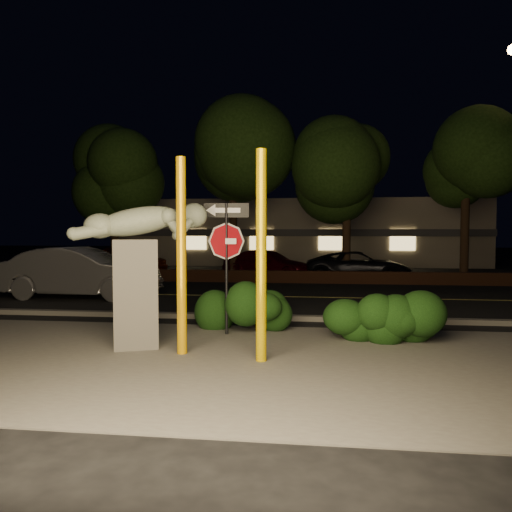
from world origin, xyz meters
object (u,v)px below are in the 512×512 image
(signpost, at_px, (226,242))
(silver_sedan, at_px, (81,273))
(parked_car_red, at_px, (128,259))
(sculpture, at_px, (138,258))
(parked_car_darkred, at_px, (268,264))
(yellow_pole_right, at_px, (261,257))
(parked_car_dark, at_px, (358,266))
(yellow_pole_left, at_px, (181,257))

(signpost, relative_size, silver_sedan, 0.55)
(silver_sedan, bearing_deg, parked_car_red, 12.55)
(sculpture, bearing_deg, parked_car_darkred, 64.82)
(silver_sedan, bearing_deg, yellow_pole_right, -136.40)
(parked_car_dark, bearing_deg, silver_sedan, 129.07)
(yellow_pole_left, xyz_separation_m, signpost, (0.47, 1.67, 0.22))
(silver_sedan, bearing_deg, yellow_pole_left, -141.97)
(yellow_pole_right, bearing_deg, parked_car_darkred, 95.43)
(sculpture, distance_m, parked_car_darkred, 13.55)
(signpost, relative_size, sculpture, 1.02)
(yellow_pole_left, distance_m, parked_car_darkred, 13.95)
(yellow_pole_right, bearing_deg, signpost, 115.50)
(sculpture, bearing_deg, parked_car_dark, 48.35)
(silver_sedan, height_order, parked_car_red, silver_sedan)
(yellow_pole_right, xyz_separation_m, parked_car_dark, (2.60, 13.84, -1.11))
(silver_sedan, bearing_deg, signpost, -131.12)
(signpost, bearing_deg, parked_car_darkred, 85.31)
(yellow_pole_right, distance_m, silver_sedan, 9.55)
(parked_car_dark, bearing_deg, yellow_pole_right, 171.17)
(sculpture, xyz_separation_m, silver_sedan, (-4.20, 6.13, -0.83))
(yellow_pole_left, bearing_deg, yellow_pole_right, -12.48)
(yellow_pole_left, height_order, silver_sedan, yellow_pole_left)
(parked_car_dark, bearing_deg, yellow_pole_left, 165.27)
(silver_sedan, relative_size, parked_car_darkred, 1.15)
(yellow_pole_right, bearing_deg, parked_car_red, 118.46)
(signpost, distance_m, silver_sedan, 7.53)
(yellow_pole_right, bearing_deg, yellow_pole_left, 167.52)
(yellow_pole_left, relative_size, parked_car_dark, 0.77)
(parked_car_red, height_order, parked_car_dark, parked_car_red)
(yellow_pole_right, xyz_separation_m, parked_car_darkred, (-1.35, 14.22, -1.11))
(signpost, bearing_deg, parked_car_dark, 66.76)
(parked_car_darkred, bearing_deg, parked_car_dark, -74.58)
(yellow_pole_right, xyz_separation_m, parked_car_red, (-8.54, 15.76, -1.01))
(signpost, bearing_deg, silver_sedan, 132.34)
(yellow_pole_left, bearing_deg, signpost, 74.26)
(parked_car_darkred, height_order, parked_car_dark, parked_car_darkred)
(yellow_pole_left, distance_m, yellow_pole_right, 1.45)
(yellow_pole_left, distance_m, parked_car_dark, 14.16)
(parked_car_darkred, bearing_deg, sculpture, -163.41)
(yellow_pole_left, xyz_separation_m, sculpture, (-0.94, 0.44, -0.06))
(yellow_pole_right, relative_size, silver_sedan, 0.70)
(silver_sedan, xyz_separation_m, parked_car_darkred, (5.21, 7.34, -0.19))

